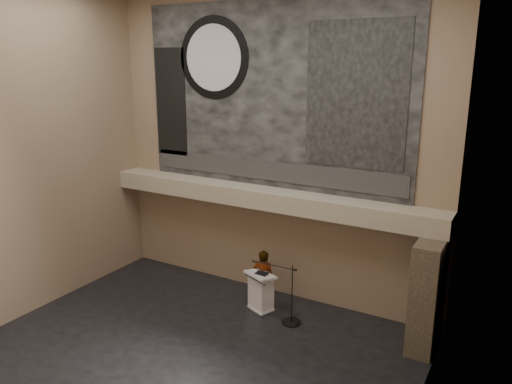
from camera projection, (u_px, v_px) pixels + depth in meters
The scene contains 20 objects.
floor at pixel (188, 356), 11.59m from camera, with size 10.00×10.00×0.00m, color black.
wall_back at pixel (270, 149), 13.84m from camera, with size 10.00×0.02×8.50m, color #8D7259.
wall_front at pixel (6, 233), 7.14m from camera, with size 10.00×0.02×8.50m, color #8D7259.
wall_left at pixel (27, 156), 12.90m from camera, with size 0.02×8.00×8.50m, color #8D7259.
wall_right at pixel (425, 213), 8.09m from camera, with size 0.02×8.00×8.50m, color #8D7259.
soffit at pixel (263, 197), 13.84m from camera, with size 10.00×0.80×0.50m, color tan.
sprinkler_left at pixel (215, 200), 14.64m from camera, with size 0.04×0.04×0.06m, color #B2893D.
sprinkler_right at pixel (326, 218), 12.96m from camera, with size 0.04×0.04×0.06m, color #B2893D.
banner at pixel (270, 96), 13.44m from camera, with size 8.00×0.05×5.00m, color black.
banner_text_strip at pixel (269, 171), 13.94m from camera, with size 7.76×0.02×0.55m, color #2C2C2C.
banner_clock_rim at pixel (213, 58), 14.02m from camera, with size 2.30×2.30×0.02m, color black.
banner_clock_face at pixel (213, 58), 14.00m from camera, with size 1.84×1.84×0.02m, color silver.
banner_building_print at pixel (356, 96), 12.23m from camera, with size 2.60×0.02×3.60m, color black.
banner_brick_print at pixel (171, 102), 15.12m from camera, with size 1.10×0.02×3.20m, color black.
stone_pier at pixel (427, 294), 11.64m from camera, with size 0.60×1.40×2.70m, color #3D3325.
lectern at pixel (261, 292), 13.52m from camera, with size 0.94×0.82×1.14m.
binder at pixel (262, 273), 13.34m from camera, with size 0.32×0.25×0.04m, color black.
papers at pixel (255, 272), 13.48m from camera, with size 0.22×0.31×0.01m, color white.
speaker_person at pixel (263, 278), 13.77m from camera, with size 0.59×0.39×1.63m, color white.
mic_stand at pixel (290, 314), 12.99m from camera, with size 1.41×0.52×1.61m.
Camera 1 is at (6.47, -8.06, 6.66)m, focal length 35.00 mm.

